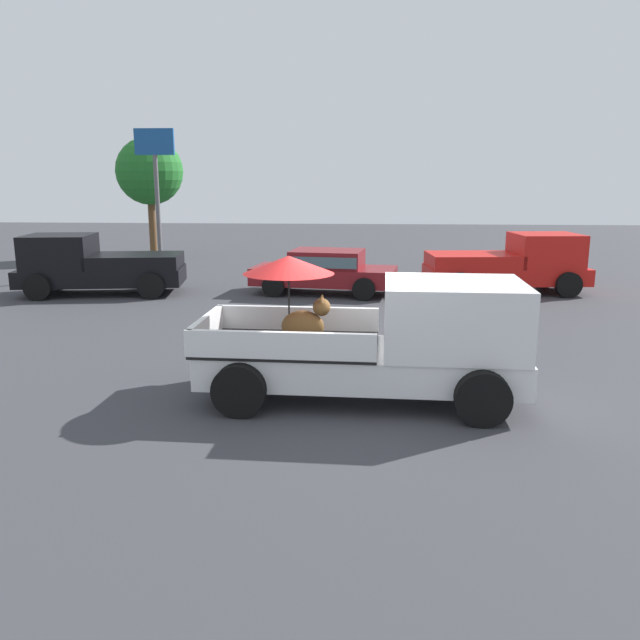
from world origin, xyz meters
TOP-DOWN VIEW (x-y plane):
  - ground_plane at (0.00, 0.00)m, footprint 80.00×80.00m
  - pickup_truck_main at (0.41, -0.01)m, footprint 5.11×2.39m
  - pickup_truck_red at (-8.05, 8.86)m, footprint 5.01×2.71m
  - pickup_truck_far at (4.59, 9.99)m, footprint 4.95×2.52m
  - parked_sedan_near at (-1.11, 9.40)m, footprint 4.51×2.44m
  - motel_sign at (-7.31, 12.88)m, footprint 1.40×0.16m
  - tree_by_lot at (-9.35, 18.29)m, footprint 2.91×2.91m

SIDE VIEW (x-z plane):
  - ground_plane at x=0.00m, z-range 0.00..0.00m
  - parked_sedan_near at x=-1.11m, z-range 0.08..1.41m
  - pickup_truck_red at x=-8.05m, z-range -0.03..1.77m
  - pickup_truck_far at x=4.59m, z-range -0.03..1.77m
  - pickup_truck_main at x=0.41m, z-range -0.14..2.11m
  - motel_sign at x=-7.31m, z-range 1.05..6.19m
  - tree_by_lot at x=-9.35m, z-range 1.12..6.32m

